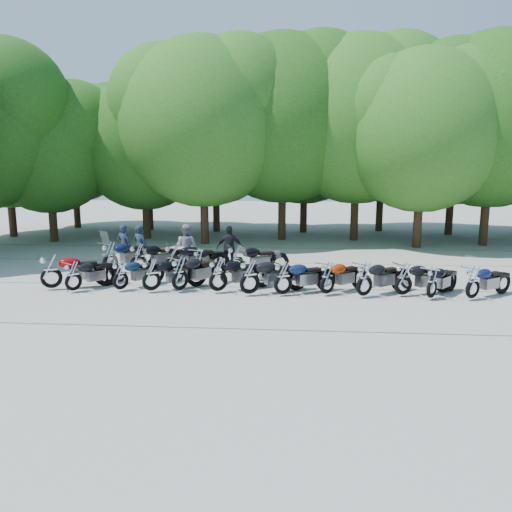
# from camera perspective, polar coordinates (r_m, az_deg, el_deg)

# --- Properties ---
(ground) EXTENTS (90.00, 90.00, 0.00)m
(ground) POSITION_cam_1_polar(r_m,az_deg,el_deg) (15.79, -0.44, -4.89)
(ground) COLOR #9C988D
(ground) RESTS_ON ground
(tree_0) EXTENTS (7.50, 7.50, 9.21)m
(tree_0) POSITION_cam_1_polar(r_m,az_deg,el_deg) (32.81, -26.68, 11.47)
(tree_0) COLOR #3A2614
(tree_0) RESTS_ON ground
(tree_1) EXTENTS (6.97, 6.97, 8.55)m
(tree_1) POSITION_cam_1_polar(r_m,az_deg,el_deg) (29.64, -22.69, 11.26)
(tree_1) COLOR #3A2614
(tree_1) RESTS_ON ground
(tree_2) EXTENTS (7.31, 7.31, 8.97)m
(tree_2) POSITION_cam_1_polar(r_m,az_deg,el_deg) (29.34, -12.72, 12.29)
(tree_2) COLOR #3A2614
(tree_2) RESTS_ON ground
(tree_3) EXTENTS (8.70, 8.70, 10.67)m
(tree_3) POSITION_cam_1_polar(r_m,az_deg,el_deg) (26.97, -6.10, 14.83)
(tree_3) COLOR #3A2614
(tree_3) RESTS_ON ground
(tree_4) EXTENTS (9.13, 9.13, 11.20)m
(tree_4) POSITION_cam_1_polar(r_m,az_deg,el_deg) (28.40, 3.08, 15.27)
(tree_4) COLOR #3A2614
(tree_4) RESTS_ON ground
(tree_5) EXTENTS (9.04, 9.04, 11.10)m
(tree_5) POSITION_cam_1_polar(r_m,az_deg,el_deg) (28.68, 11.55, 14.91)
(tree_5) COLOR #3A2614
(tree_5) RESTS_ON ground
(tree_6) EXTENTS (8.00, 8.00, 9.82)m
(tree_6) POSITION_cam_1_polar(r_m,az_deg,el_deg) (26.78, 18.53, 13.32)
(tree_6) COLOR #3A2614
(tree_6) RESTS_ON ground
(tree_7) EXTENTS (8.79, 8.79, 10.79)m
(tree_7) POSITION_cam_1_polar(r_m,az_deg,el_deg) (28.80, 25.41, 13.78)
(tree_7) COLOR #3A2614
(tree_7) RESTS_ON ground
(tree_9) EXTENTS (7.59, 7.59, 9.32)m
(tree_9) POSITION_cam_1_polar(r_m,az_deg,el_deg) (36.02, -20.21, 11.81)
(tree_9) COLOR #3A2614
(tree_9) RESTS_ON ground
(tree_10) EXTENTS (7.78, 7.78, 9.55)m
(tree_10) POSITION_cam_1_polar(r_m,az_deg,el_deg) (33.61, -12.34, 12.59)
(tree_10) COLOR #3A2614
(tree_10) RESTS_ON ground
(tree_11) EXTENTS (7.56, 7.56, 9.28)m
(tree_11) POSITION_cam_1_polar(r_m,az_deg,el_deg) (32.05, -4.66, 12.63)
(tree_11) COLOR #3A2614
(tree_11) RESTS_ON ground
(tree_12) EXTENTS (7.88, 7.88, 9.67)m
(tree_12) POSITION_cam_1_polar(r_m,az_deg,el_deg) (31.70, 5.59, 13.06)
(tree_12) COLOR #3A2614
(tree_12) RESTS_ON ground
(tree_13) EXTENTS (8.31, 8.31, 10.20)m
(tree_13) POSITION_cam_1_polar(r_m,az_deg,el_deg) (33.15, 14.29, 13.21)
(tree_13) COLOR #3A2614
(tree_13) RESTS_ON ground
(tree_14) EXTENTS (8.02, 8.02, 9.84)m
(tree_14) POSITION_cam_1_polar(r_m,az_deg,el_deg) (32.68, 21.76, 12.50)
(tree_14) COLOR #3A2614
(tree_14) RESTS_ON ground
(motorcycle_0) EXTENTS (2.53, 1.69, 1.38)m
(motorcycle_0) POSITION_cam_1_polar(r_m,az_deg,el_deg) (18.09, -22.40, -1.49)
(motorcycle_0) COLOR #8E050B
(motorcycle_0) RESTS_ON ground
(motorcycle_1) EXTENTS (1.77, 2.03, 1.17)m
(motorcycle_1) POSITION_cam_1_polar(r_m,az_deg,el_deg) (17.52, -20.19, -2.04)
(motorcycle_1) COLOR black
(motorcycle_1) RESTS_ON ground
(motorcycle_2) EXTENTS (1.72, 2.06, 1.17)m
(motorcycle_2) POSITION_cam_1_polar(r_m,az_deg,el_deg) (17.20, -15.24, -1.99)
(motorcycle_2) COLOR #0D203C
(motorcycle_2) RESTS_ON ground
(motorcycle_3) EXTENTS (2.23, 1.87, 1.27)m
(motorcycle_3) POSITION_cam_1_polar(r_m,az_deg,el_deg) (16.78, -11.87, -1.97)
(motorcycle_3) COLOR black
(motorcycle_3) RESTS_ON ground
(motorcycle_4) EXTENTS (2.00, 2.31, 1.33)m
(motorcycle_4) POSITION_cam_1_polar(r_m,az_deg,el_deg) (16.66, -8.70, -1.86)
(motorcycle_4) COLOR black
(motorcycle_4) RESTS_ON ground
(motorcycle_5) EXTENTS (2.32, 1.87, 1.31)m
(motorcycle_5) POSITION_cam_1_polar(r_m,az_deg,el_deg) (16.38, -4.35, -2.01)
(motorcycle_5) COLOR black
(motorcycle_5) RESTS_ON ground
(motorcycle_6) EXTENTS (2.46, 1.81, 1.36)m
(motorcycle_6) POSITION_cam_1_polar(r_m,az_deg,el_deg) (15.97, -0.72, -2.20)
(motorcycle_6) COLOR black
(motorcycle_6) RESTS_ON ground
(motorcycle_7) EXTENTS (2.29, 1.68, 1.27)m
(motorcycle_7) POSITION_cam_1_polar(r_m,az_deg,el_deg) (16.00, 3.13, -2.37)
(motorcycle_7) COLOR #0E1B3E
(motorcycle_7) RESTS_ON ground
(motorcycle_8) EXTENTS (2.04, 2.00, 1.24)m
(motorcycle_8) POSITION_cam_1_polar(r_m,az_deg,el_deg) (16.19, 8.17, -2.36)
(motorcycle_8) COLOR #992405
(motorcycle_8) RESTS_ON ground
(motorcycle_9) EXTENTS (2.24, 1.93, 1.29)m
(motorcycle_9) POSITION_cam_1_polar(r_m,az_deg,el_deg) (16.12, 12.30, -2.46)
(motorcycle_9) COLOR black
(motorcycle_9) RESTS_ON ground
(motorcycle_10) EXTENTS (2.29, 1.51, 1.25)m
(motorcycle_10) POSITION_cam_1_polar(r_m,az_deg,el_deg) (16.56, 16.52, -2.38)
(motorcycle_10) COLOR black
(motorcycle_10) RESTS_ON ground
(motorcycle_11) EXTENTS (1.79, 2.02, 1.17)m
(motorcycle_11) POSITION_cam_1_polar(r_m,az_deg,el_deg) (16.47, 19.49, -2.75)
(motorcycle_11) COLOR black
(motorcycle_11) RESTS_ON ground
(motorcycle_12) EXTENTS (2.11, 1.76, 1.20)m
(motorcycle_12) POSITION_cam_1_polar(r_m,az_deg,el_deg) (16.87, 23.56, -2.67)
(motorcycle_12) COLOR #0D133C
(motorcycle_12) RESTS_ON ground
(motorcycle_13) EXTENTS (1.95, 2.56, 1.43)m
(motorcycle_13) POSITION_cam_1_polar(r_m,az_deg,el_deg) (20.04, -16.35, 0.02)
(motorcycle_13) COLOR #0B1334
(motorcycle_13) RESTS_ON ground
(motorcycle_14) EXTENTS (2.34, 2.07, 1.36)m
(motorcycle_14) POSITION_cam_1_polar(r_m,az_deg,el_deg) (19.72, -13.31, -0.10)
(motorcycle_14) COLOR black
(motorcycle_14) RESTS_ON ground
(motorcycle_15) EXTENTS (2.57, 1.63, 1.39)m
(motorcycle_15) POSITION_cam_1_polar(r_m,az_deg,el_deg) (19.22, -9.37, -0.17)
(motorcycle_15) COLOR black
(motorcycle_15) RESTS_ON ground
(motorcycle_16) EXTENTS (1.35, 2.18, 1.18)m
(motorcycle_16) POSITION_cam_1_polar(r_m,az_deg,el_deg) (19.06, -6.56, -0.52)
(motorcycle_16) COLOR black
(motorcycle_16) RESTS_ON ground
(motorcycle_17) EXTENTS (2.52, 1.64, 1.37)m
(motorcycle_17) POSITION_cam_1_polar(r_m,az_deg,el_deg) (18.78, -2.27, -0.32)
(motorcycle_17) COLOR black
(motorcycle_17) RESTS_ON ground
(rider_0) EXTENTS (0.72, 0.58, 1.73)m
(rider_0) POSITION_cam_1_polar(r_m,az_deg,el_deg) (21.56, -14.82, 1.19)
(rider_0) COLOR #1B2538
(rider_0) RESTS_ON ground
(rider_1) EXTENTS (1.09, 0.98, 1.85)m
(rider_1) POSITION_cam_1_polar(r_m,az_deg,el_deg) (20.25, -7.96, 1.05)
(rider_1) COLOR #98979A
(rider_1) RESTS_ON ground
(rider_2) EXTENTS (1.05, 0.44, 1.80)m
(rider_2) POSITION_cam_1_polar(r_m,az_deg,el_deg) (19.97, -3.02, 0.92)
(rider_2) COLOR black
(rider_2) RESTS_ON ground
(rider_3) EXTENTS (0.75, 0.62, 1.75)m
(rider_3) POSITION_cam_1_polar(r_m,az_deg,el_deg) (21.11, -13.10, 1.11)
(rider_3) COLOR #1B2839
(rider_3) RESTS_ON ground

